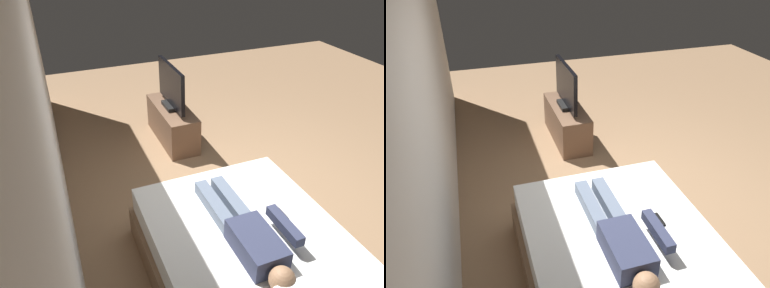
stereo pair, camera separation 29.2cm
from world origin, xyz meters
The scene contains 7 objects.
ground_plane centered at (0.00, 0.00, 0.00)m, with size 10.00×10.00×0.00m, color #8C6B4C.
back_wall centered at (0.40, 1.85, 1.40)m, with size 6.40×0.10×2.80m, color silver.
bed centered at (-1.00, 0.52, 0.26)m, with size 2.07×1.53×0.54m.
person centered at (-0.97, 0.57, 0.62)m, with size 1.26×0.46×0.18m.
remote centered at (-0.82, 0.17, 0.55)m, with size 0.15×0.04×0.02m, color black.
tv_stand centered at (1.61, 0.29, 0.25)m, with size 1.10×0.40×0.50m, color brown.
tv centered at (1.61, 0.29, 0.78)m, with size 0.88×0.20×0.59m.
Camera 2 is at (-2.79, 1.47, 2.63)m, focal length 34.44 mm.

